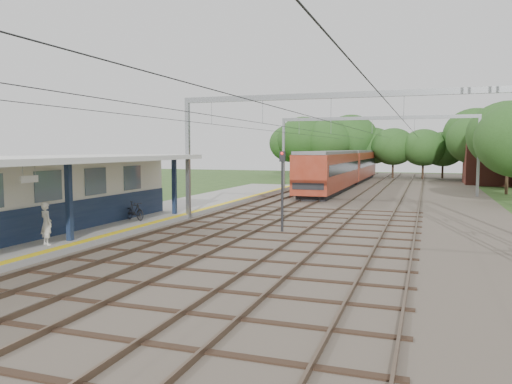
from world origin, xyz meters
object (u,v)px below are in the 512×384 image
at_px(person, 46,224).
at_px(bicycle, 135,211).
at_px(signal_post, 282,184).
at_px(train, 346,167).

relative_size(person, bicycle, 1.03).
xyz_separation_m(person, signal_post, (7.46, 7.55, 1.25)).
bearing_deg(train, bicycle, -100.84).
height_order(bicycle, train, train).
bearing_deg(signal_post, person, -139.64).
relative_size(person, train, 0.05).
height_order(person, signal_post, signal_post).
xyz_separation_m(bicycle, signal_post, (7.99, 0.49, 1.60)).
relative_size(person, signal_post, 0.42).
relative_size(bicycle, signal_post, 0.41).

